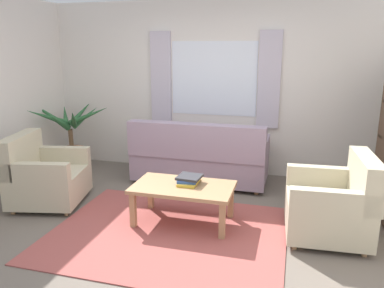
{
  "coord_description": "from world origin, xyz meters",
  "views": [
    {
      "loc": [
        1.21,
        -3.41,
        1.91
      ],
      "look_at": [
        0.07,
        0.7,
        0.81
      ],
      "focal_mm": 35.1,
      "sensor_mm": 36.0,
      "label": 1
    }
  ],
  "objects": [
    {
      "name": "ground_plane",
      "position": [
        0.0,
        0.0,
        0.0
      ],
      "size": [
        6.24,
        6.24,
        0.0
      ],
      "primitive_type": "plane",
      "color": "#6B6056"
    },
    {
      "name": "area_rug",
      "position": [
        0.0,
        0.0,
        0.01
      ],
      "size": [
        2.44,
        1.93,
        0.01
      ],
      "primitive_type": "cube",
      "color": "#9E4C47",
      "rests_on": "ground_plane"
    },
    {
      "name": "potted_plant",
      "position": [
        -2.19,
        1.66,
        0.49
      ],
      "size": [
        1.31,
        1.18,
        1.14
      ],
      "color": "#9E6B4C",
      "rests_on": "ground_plane"
    },
    {
      "name": "coffee_table",
      "position": [
        0.09,
        0.3,
        0.38
      ],
      "size": [
        1.1,
        0.64,
        0.44
      ],
      "color": "#A87F56",
      "rests_on": "ground_plane"
    },
    {
      "name": "window_with_curtains",
      "position": [
        0.0,
        2.18,
        1.45
      ],
      "size": [
        1.98,
        0.07,
        1.4
      ],
      "color": "white"
    },
    {
      "name": "armchair_left",
      "position": [
        -1.74,
        0.36,
        0.35
      ],
      "size": [
        0.98,
        1.0,
        0.88
      ],
      "rotation": [
        0.0,
        0.0,
        1.79
      ],
      "color": "#BCB293",
      "rests_on": "ground_plane"
    },
    {
      "name": "wall_back",
      "position": [
        0.0,
        2.26,
        1.3
      ],
      "size": [
        5.32,
        0.12,
        2.6
      ],
      "primitive_type": "cube",
      "color": "silver",
      "rests_on": "ground_plane"
    },
    {
      "name": "book_stack_on_table",
      "position": [
        0.13,
        0.38,
        0.48
      ],
      "size": [
        0.27,
        0.3,
        0.09
      ],
      "color": "gold",
      "rests_on": "coffee_table"
    },
    {
      "name": "armchair_right",
      "position": [
        1.66,
        0.4,
        0.35
      ],
      "size": [
        0.87,
        0.89,
        0.88
      ],
      "rotation": [
        0.0,
        0.0,
        -1.51
      ],
      "color": "#BCB293",
      "rests_on": "ground_plane"
    },
    {
      "name": "couch",
      "position": [
        -0.06,
        1.59,
        0.37
      ],
      "size": [
        1.9,
        0.82,
        0.92
      ],
      "rotation": [
        0.0,
        0.0,
        3.14
      ],
      "color": "#998499",
      "rests_on": "ground_plane"
    }
  ]
}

